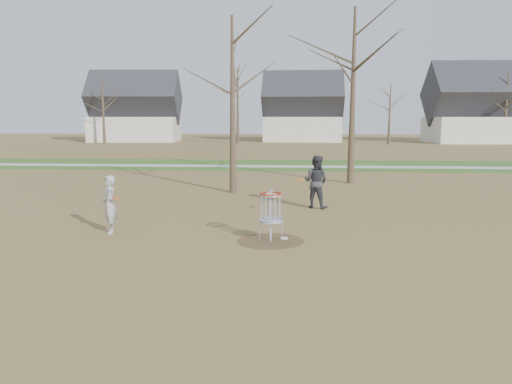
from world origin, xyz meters
TOP-DOWN VIEW (x-y plane):
  - ground at (0.00, 0.00)m, footprint 160.00×160.00m
  - green_band at (0.00, 21.00)m, footprint 160.00×8.00m
  - footpath at (0.00, 20.00)m, footprint 160.00×1.50m
  - dirt_circle at (0.00, 0.00)m, footprint 1.80×1.80m
  - player_standing at (-4.63, 0.62)m, footprint 0.58×0.71m
  - player_throwing at (1.44, 5.02)m, footprint 1.15×1.04m
  - disc_grounded at (0.36, 0.27)m, footprint 0.22×0.22m
  - discs_in_play at (-1.63, 1.83)m, footprint 5.42×2.94m
  - disc_golf_basket at (0.00, 0.00)m, footprint 0.64×0.64m
  - bare_trees at (1.78, 35.79)m, footprint 52.62×44.98m
  - houses_row at (4.32, 52.56)m, footprint 56.51×10.01m

SIDE VIEW (x-z plane):
  - ground at x=0.00m, z-range 0.00..0.00m
  - green_band at x=0.00m, z-range 0.00..0.01m
  - dirt_circle at x=0.00m, z-range 0.00..0.01m
  - footpath at x=0.00m, z-range 0.01..0.02m
  - disc_grounded at x=0.36m, z-range 0.01..0.03m
  - player_standing at x=-4.63m, z-range 0.00..1.66m
  - disc_golf_basket at x=0.00m, z-range 0.24..1.59m
  - player_throwing at x=1.44m, z-range 0.00..1.92m
  - discs_in_play at x=-1.63m, z-range 1.04..1.28m
  - houses_row at x=4.32m, z-range -0.11..7.15m
  - bare_trees at x=1.78m, z-range 0.85..9.85m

